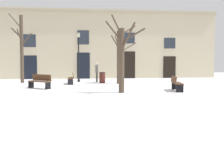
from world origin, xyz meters
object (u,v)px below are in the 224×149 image
object	(u,v)px
tree_near_facade	(119,55)
bench_by_litter_bin	(40,81)
bench_near_lamp	(71,78)
litter_bin	(102,78)
streetlamp	(79,52)
person_crossing_plaza	(97,71)
bench_near_center_tree	(176,83)
tree_foreground	(122,56)
tree_right_of_center	(22,47)

from	to	relation	value
tree_near_facade	bench_by_litter_bin	xyz separation A→B (m)	(-5.56, -2.77, -1.78)
tree_near_facade	bench_by_litter_bin	size ratio (longest dim) A/B	2.83
bench_near_lamp	litter_bin	bearing A→B (deg)	100.07
streetlamp	person_crossing_plaza	size ratio (longest dim) A/B	2.50
bench_near_lamp	streetlamp	bearing A→B (deg)	161.48
bench_near_center_tree	person_crossing_plaza	distance (m)	7.73
bench_near_lamp	bench_near_center_tree	size ratio (longest dim) A/B	0.93
litter_bin	bench_near_lamp	world-z (taller)	bench_near_lamp
bench_near_center_tree	bench_near_lamp	bearing A→B (deg)	63.40
tree_foreground	bench_near_center_tree	world-z (taller)	tree_foreground
litter_bin	bench_near_center_tree	xyz separation A→B (m)	(4.07, -5.48, 0.02)
bench_by_litter_bin	bench_near_center_tree	distance (m)	8.61
tree_right_of_center	bench_near_center_tree	bearing A→B (deg)	-31.19
streetlamp	litter_bin	bearing A→B (deg)	-34.57
bench_by_litter_bin	bench_near_lamp	world-z (taller)	bench_by_litter_bin
tree_foreground	tree_right_of_center	xyz separation A→B (m)	(-7.10, 6.86, 0.82)
tree_foreground	tree_right_of_center	distance (m)	9.91
person_crossing_plaza	litter_bin	bearing A→B (deg)	-142.15
tree_foreground	bench_by_litter_bin	world-z (taller)	tree_foreground
tree_near_facade	streetlamp	bearing A→B (deg)	149.34
tree_foreground	streetlamp	xyz separation A→B (m)	(-2.59, 7.30, 0.48)
tree_near_facade	bench_near_center_tree	bearing A→B (deg)	-60.45
bench_by_litter_bin	person_crossing_plaza	xyz separation A→B (m)	(3.88, 4.18, 0.46)
streetlamp	bench_near_center_tree	size ratio (longest dim) A/B	2.47
tree_near_facade	streetlamp	distance (m)	3.72
streetlamp	bench_near_lamp	distance (m)	2.84
tree_near_facade	tree_right_of_center	xyz separation A→B (m)	(-7.71, 1.45, 0.63)
tree_near_facade	bench_by_litter_bin	world-z (taller)	tree_near_facade
bench_near_lamp	person_crossing_plaza	bearing A→B (deg)	121.23
litter_bin	person_crossing_plaza	bearing A→B (deg)	115.46
bench_by_litter_bin	person_crossing_plaza	bearing A→B (deg)	83.83
litter_bin	bench_by_litter_bin	bearing A→B (deg)	-141.86
tree_right_of_center	litter_bin	distance (m)	6.92
streetlamp	person_crossing_plaza	distance (m)	2.26
tree_right_of_center	bench_by_litter_bin	bearing A→B (deg)	-63.09
bench_near_center_tree	person_crossing_plaza	bearing A→B (deg)	45.88
bench_by_litter_bin	bench_near_lamp	bearing A→B (deg)	93.39
streetlamp	person_crossing_plaza	xyz separation A→B (m)	(1.51, -0.49, -1.61)
tree_near_facade	bench_near_lamp	xyz separation A→B (m)	(-3.72, 0.03, -1.80)
bench_near_center_tree	litter_bin	bearing A→B (deg)	47.18
streetlamp	litter_bin	size ratio (longest dim) A/B	4.86
tree_foreground	bench_near_lamp	world-z (taller)	tree_foreground
person_crossing_plaza	bench_by_litter_bin	bearing A→B (deg)	149.46
person_crossing_plaza	bench_near_lamp	bearing A→B (deg)	136.33
tree_foreground	streetlamp	world-z (taller)	tree_foreground
tree_foreground	streetlamp	distance (m)	7.76
litter_bin	bench_near_center_tree	size ratio (longest dim) A/B	0.51
person_crossing_plaza	streetlamp	bearing A→B (deg)	84.41
streetlamp	bench_by_litter_bin	size ratio (longest dim) A/B	2.58
tree_right_of_center	person_crossing_plaza	bearing A→B (deg)	-0.45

